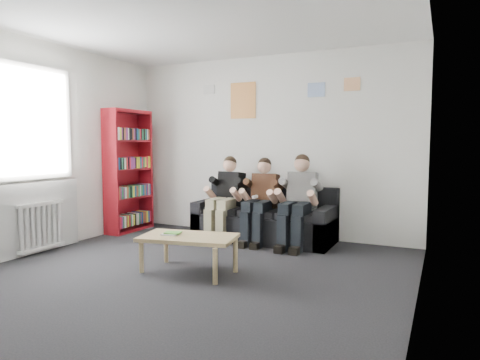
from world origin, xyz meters
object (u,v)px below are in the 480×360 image
Objects in this scene: person_right at (298,201)px; sofa at (265,221)px; person_middle at (260,201)px; coffee_table at (188,240)px; bookshelf at (129,171)px; person_left at (225,198)px.

sofa is at bearing 156.74° from person_right.
person_right is (0.55, -0.00, 0.02)m from person_middle.
coffee_table is at bearing -117.51° from person_right.
bookshelf is 2.62m from coffee_table.
bookshelf is 1.54× the size of person_right.
coffee_table is at bearing -97.02° from person_middle.
bookshelf reaches higher than person_right.
sofa is at bearing 26.38° from person_left.
person_left is (-0.55, -0.19, 0.32)m from sofa.
sofa is 1.97× the size of coffee_table.
bookshelf is at bearing 178.20° from person_right.
person_middle is (0.00, -0.19, 0.32)m from sofa.
bookshelf reaches higher than person_left.
sofa reaches higher than coffee_table.
coffee_table is (-0.14, -1.82, 0.08)m from sofa.
person_left is 1.01× the size of person_middle.
sofa is at bearing 8.54° from bookshelf.
person_right is (1.10, -0.00, 0.02)m from person_left.
coffee_table is (2.06, -1.50, -0.61)m from bookshelf.
person_right is (0.70, 1.63, 0.26)m from coffee_table.
sofa is 1.59× the size of person_right.
sofa is at bearing 88.00° from person_middle.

